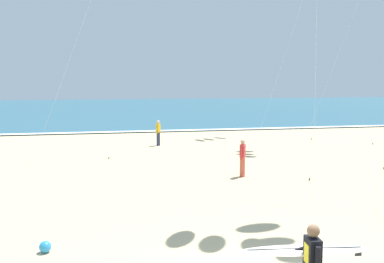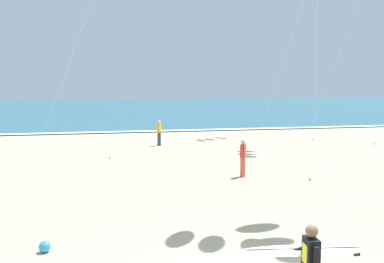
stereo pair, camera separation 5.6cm
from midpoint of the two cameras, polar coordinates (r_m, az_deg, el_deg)
The scene contains 6 objects.
ocean_water at distance 63.05m, azimuth -9.06°, elevation 3.14°, with size 160.00×60.00×0.08m, color #2D6075.
shoreline_foam at distance 33.51m, azimuth -6.91°, elevation 0.04°, with size 160.00×0.95×0.01m, color white.
surfer_lead at distance 7.66m, azimuth 15.25°, elevation -16.29°, with size 2.35×1.01×1.71m.
bystander_red_top at distance 17.89m, azimuth 6.76°, elevation -3.54°, with size 0.32×0.44×1.59m.
bystander_yellow_top at distance 26.40m, azimuth -4.64°, elevation -0.16°, with size 0.32×0.43×1.59m.
beach_ball at distance 10.87m, azimuth -19.38°, elevation -14.49°, with size 0.28×0.28×0.28m, color #2D99DB.
Camera 1 is at (-2.62, -6.96, 4.02)m, focal length 39.45 mm.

